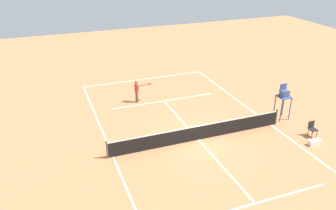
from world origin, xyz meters
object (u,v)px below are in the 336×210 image
object	(u,v)px
tennis_ball	(155,104)
courtside_chair_near	(312,128)
player_serving	(137,89)
equipment_bag	(315,142)
umpire_chair	(284,96)

from	to	relation	value
tennis_ball	courtside_chair_near	size ratio (longest dim) A/B	0.07
player_serving	tennis_ball	distance (m)	1.67
player_serving	equipment_bag	distance (m)	12.33
player_serving	tennis_ball	xyz separation A→B (m)	(-1.08, 0.86, -0.95)
umpire_chair	courtside_chair_near	bearing A→B (deg)	95.27
umpire_chair	equipment_bag	size ratio (longest dim) A/B	3.17
tennis_ball	umpire_chair	bearing A→B (deg)	144.54
courtside_chair_near	umpire_chair	bearing A→B (deg)	-84.73
player_serving	equipment_bag	xyz separation A→B (m)	(-7.92, 9.42, -0.83)
tennis_ball	equipment_bag	bearing A→B (deg)	128.64
player_serving	courtside_chair_near	bearing A→B (deg)	37.03
equipment_bag	courtside_chair_near	bearing A→B (deg)	-120.92
tennis_ball	courtside_chair_near	world-z (taller)	courtside_chair_near
courtside_chair_near	equipment_bag	bearing A→B (deg)	59.08
player_serving	tennis_ball	size ratio (longest dim) A/B	24.35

